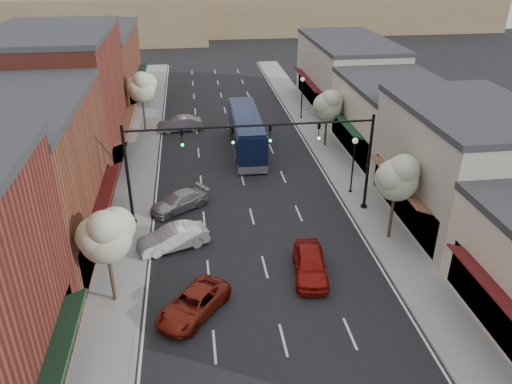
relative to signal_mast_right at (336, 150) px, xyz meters
name	(u,v)px	position (x,y,z in m)	size (l,w,h in m)	color
ground	(270,288)	(-5.62, -8.00, -4.62)	(160.00, 160.00, 0.00)	black
sidewalk_left	(139,162)	(-14.02, 10.50, -4.55)	(2.80, 73.00, 0.15)	gray
sidewalk_right	(330,152)	(2.78, 10.50, -4.55)	(2.80, 73.00, 0.15)	gray
curb_left	(156,161)	(-12.62, 10.50, -4.55)	(0.25, 73.00, 0.17)	gray
curb_right	(315,152)	(1.38, 10.50, -4.55)	(0.25, 73.00, 0.17)	gray
bldg_left_midnear	(13,180)	(-19.85, -2.00, 0.03)	(10.14, 14.10, 9.40)	brown
bldg_left_midfar	(61,99)	(-19.86, 12.00, 0.78)	(10.14, 14.10, 10.90)	maroon
bldg_left_far	(94,69)	(-19.84, 28.00, -0.46)	(10.14, 18.10, 8.40)	brown
bldg_right_midnear	(464,166)	(8.10, -2.00, -0.72)	(9.14, 12.10, 7.90)	#A29B8B
bldg_right_midfar	(393,118)	(8.08, 10.00, -1.46)	(9.14, 12.10, 6.40)	beige
bldg_right_far	(346,74)	(8.09, 24.00, -0.96)	(9.14, 16.10, 7.40)	#A29B8B
hill_near	(69,18)	(-30.62, 70.00, -0.62)	(50.00, 20.00, 8.00)	#7A6647
signal_mast_right	(336,150)	(0.00, 0.00, 0.00)	(8.22, 0.46, 7.00)	black
signal_mast_left	(164,159)	(-11.24, 0.00, 0.00)	(8.22, 0.46, 7.00)	black
tree_right_near	(398,176)	(2.73, -4.05, -0.17)	(2.85, 2.65, 5.95)	#47382B
tree_right_far	(328,105)	(2.73, 11.95, -0.63)	(2.85, 2.65, 5.43)	#47382B
tree_left_near	(106,234)	(-13.87, -8.05, -0.40)	(2.85, 2.65, 5.69)	#47382B
tree_left_far	(142,87)	(-13.87, 17.95, -0.02)	(2.85, 2.65, 6.13)	#47382B
lamp_post_near	(354,156)	(2.18, 2.50, -1.62)	(0.44, 0.44, 4.44)	black
lamp_post_far	(302,91)	(2.18, 20.00, -1.62)	(0.44, 0.44, 4.44)	black
coach_bus	(246,132)	(-4.60, 12.00, -2.85)	(2.65, 11.14, 3.40)	#0C1433
red_hatchback	(310,264)	(-3.20, -7.12, -3.85)	(1.82, 4.52, 1.54)	#97110B
parked_car_a	(193,304)	(-9.82, -9.52, -4.00)	(2.07, 4.48, 1.25)	maroon
parked_car_b	(173,238)	(-10.92, -3.23, -3.91)	(1.51, 4.34, 1.43)	silver
parked_car_c	(179,201)	(-10.57, 1.68, -3.99)	(1.77, 4.36, 1.27)	#A3A3A8
parked_car_e	(180,124)	(-10.57, 17.98, -3.90)	(1.52, 4.37, 1.44)	#A6A7AC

